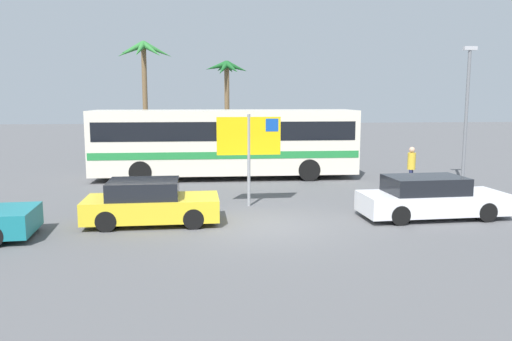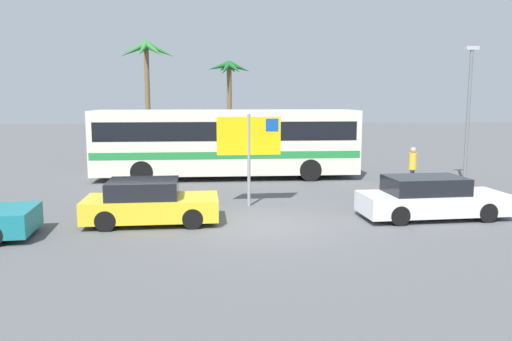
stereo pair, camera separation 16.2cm
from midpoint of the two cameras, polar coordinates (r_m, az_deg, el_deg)
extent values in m
plane|color=#565659|center=(15.06, 0.94, -6.28)|extent=(120.00, 120.00, 0.00)
cube|color=silver|center=(23.83, -3.69, 3.27)|extent=(12.11, 2.69, 2.90)
cube|color=black|center=(23.79, -3.70, 4.59)|extent=(11.63, 2.72, 0.84)
cube|color=#23843D|center=(23.88, -3.68, 2.06)|extent=(11.99, 2.72, 0.32)
cylinder|color=black|center=(25.55, 4.71, 0.83)|extent=(1.00, 0.28, 1.00)
cylinder|color=black|center=(23.17, 5.75, 0.06)|extent=(1.00, 0.28, 1.00)
cylinder|color=black|center=(25.35, -12.26, 0.61)|extent=(1.00, 0.28, 1.00)
cylinder|color=black|center=(22.96, -12.99, -0.19)|extent=(1.00, 0.28, 1.00)
cylinder|color=gray|center=(17.57, -1.08, 1.12)|extent=(0.11, 0.11, 3.20)
cube|color=yellow|center=(17.48, -1.08, 3.88)|extent=(2.20, 0.13, 1.30)
cube|color=#1447A8|center=(17.56, 1.52, 5.11)|extent=(0.44, 0.08, 0.44)
cube|color=yellow|center=(15.62, -11.82, -4.10)|extent=(4.00, 1.88, 0.64)
cube|color=black|center=(15.54, -12.75, -2.01)|extent=(2.10, 1.69, 0.52)
cylinder|color=black|center=(16.40, -7.28, -4.07)|extent=(0.60, 0.18, 0.60)
cylinder|color=black|center=(14.81, -7.32, -5.40)|extent=(0.60, 0.18, 0.60)
cylinder|color=black|center=(16.60, -15.78, -4.16)|extent=(0.60, 0.18, 0.60)
cylinder|color=black|center=(15.04, -16.73, -5.48)|extent=(0.60, 0.18, 0.60)
cube|color=silver|center=(16.92, 18.85, -3.42)|extent=(4.60, 1.93, 0.64)
cube|color=black|center=(16.70, 18.12, -1.52)|extent=(2.43, 1.67, 0.52)
cylinder|color=black|center=(18.28, 21.63, -3.31)|extent=(0.61, 0.19, 0.60)
cylinder|color=black|center=(17.01, 24.20, -4.29)|extent=(0.61, 0.19, 0.60)
cylinder|color=black|center=(17.06, 13.46, -3.75)|extent=(0.61, 0.19, 0.60)
cylinder|color=black|center=(15.69, 15.55, -4.87)|extent=(0.61, 0.19, 0.60)
cylinder|color=black|center=(16.16, -25.88, -5.02)|extent=(0.61, 0.21, 0.60)
cylinder|color=#1E2347|center=(21.58, 16.67, -1.04)|extent=(0.13, 0.13, 0.86)
cylinder|color=#1E2347|center=(21.75, 16.77, -0.97)|extent=(0.13, 0.13, 0.86)
cylinder|color=gold|center=(21.56, 16.80, 1.02)|extent=(0.32, 0.32, 0.68)
sphere|color=tan|center=(21.51, 16.85, 2.23)|extent=(0.23, 0.23, 0.23)
cylinder|color=slate|center=(23.78, 22.26, 5.40)|extent=(0.14, 0.14, 5.71)
cube|color=#B2B2B7|center=(23.85, 22.65, 12.51)|extent=(0.56, 0.20, 0.16)
cylinder|color=brown|center=(33.62, -3.40, 6.63)|extent=(0.32, 0.32, 5.70)
cone|color=#195623|center=(33.68, -2.29, 11.43)|extent=(1.48, 0.46, 0.89)
cone|color=#195623|center=(34.29, -3.12, 11.36)|extent=(0.89, 1.54, 0.89)
cone|color=#195623|center=(34.26, -3.97, 11.42)|extent=(1.03, 1.52, 0.82)
cone|color=#195623|center=(33.61, -4.62, 11.50)|extent=(1.50, 0.53, 0.80)
cone|color=#195623|center=(33.09, -3.85, 11.28)|extent=(0.99, 1.50, 1.08)
cone|color=#195623|center=(33.12, -2.83, 11.39)|extent=(1.13, 1.49, 0.98)
cylinder|color=brown|center=(33.68, -12.43, 7.46)|extent=(0.32, 0.32, 6.88)
cone|color=#2D7533|center=(33.79, -11.09, 13.04)|extent=(1.95, 0.62, 1.16)
cone|color=#2D7533|center=(34.46, -11.50, 13.16)|extent=(1.54, 1.80, 0.91)
cone|color=#2D7533|center=(34.72, -12.63, 13.06)|extent=(0.70, 1.98, 0.94)
cone|color=#2D7533|center=(34.37, -13.85, 13.08)|extent=(1.90, 1.36, 0.94)
cone|color=#2D7533|center=(33.51, -13.99, 12.92)|extent=(1.88, 1.27, 1.24)
cone|color=#2D7533|center=(32.99, -13.02, 13.04)|extent=(0.73, 1.94, 1.23)
cone|color=#2D7533|center=(33.12, -11.70, 13.06)|extent=(1.63, 1.67, 1.23)
camera|label=1|loc=(0.08, -90.27, -0.04)|focal=35.76mm
camera|label=2|loc=(0.08, 89.73, 0.04)|focal=35.76mm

